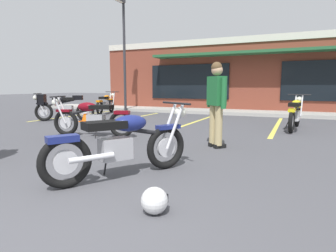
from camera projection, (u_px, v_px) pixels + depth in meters
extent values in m
plane|color=#47474C|center=(188.00, 150.00, 5.46)|extent=(80.00, 80.00, 0.00)
cube|color=#A8A59E|center=(250.00, 113.00, 12.58)|extent=(22.00, 1.80, 0.14)
cube|color=brown|center=(262.00, 77.00, 15.63)|extent=(15.90, 5.67, 3.49)
cube|color=beige|center=(256.00, 39.00, 12.83)|extent=(15.90, 0.06, 0.30)
cube|color=black|center=(189.00, 82.00, 14.37)|extent=(4.07, 0.06, 1.70)
cube|color=black|center=(334.00, 81.00, 11.78)|extent=(4.07, 0.06, 1.70)
cube|color=#235933|center=(254.00, 52.00, 12.54)|extent=(9.54, 0.90, 0.12)
cube|color=#DBCC4C|center=(76.00, 115.00, 12.03)|extent=(0.12, 4.80, 0.01)
cube|color=#DBCC4C|center=(130.00, 118.00, 10.95)|extent=(0.12, 4.80, 0.01)
cube|color=#DBCC4C|center=(195.00, 122.00, 9.88)|extent=(0.12, 4.80, 0.01)
cube|color=#DBCC4C|center=(277.00, 126.00, 8.81)|extent=(0.12, 4.80, 0.01)
torus|color=black|center=(65.00, 162.00, 3.38)|extent=(0.41, 0.60, 0.64)
cylinder|color=#B7B7BC|center=(65.00, 162.00, 3.38)|extent=(0.20, 0.28, 0.29)
torus|color=black|center=(166.00, 147.00, 4.19)|extent=(0.41, 0.60, 0.64)
cylinder|color=#B7B7BC|center=(166.00, 147.00, 4.19)|extent=(0.20, 0.28, 0.29)
cylinder|color=silver|center=(168.00, 125.00, 4.28)|extent=(0.20, 0.30, 0.66)
cylinder|color=silver|center=(175.00, 126.00, 4.13)|extent=(0.20, 0.30, 0.66)
cylinder|color=black|center=(176.00, 103.00, 4.21)|extent=(0.58, 0.37, 0.03)
sphere|color=silver|center=(180.00, 112.00, 4.27)|extent=(0.23, 0.23, 0.17)
cube|color=navy|center=(168.00, 127.00, 4.18)|extent=(0.30, 0.38, 0.06)
cube|color=#9E9EA3|center=(115.00, 149.00, 3.73)|extent=(0.41, 0.47, 0.28)
cylinder|color=silver|center=(92.00, 158.00, 3.41)|extent=(0.34, 0.51, 0.07)
cylinder|color=black|center=(129.00, 129.00, 3.81)|extent=(0.53, 0.84, 0.26)
ellipsoid|color=navy|center=(130.00, 123.00, 3.81)|extent=(0.47, 0.55, 0.22)
cube|color=black|center=(104.00, 125.00, 3.61)|extent=(0.51, 0.59, 0.10)
cube|color=navy|center=(63.00, 139.00, 3.33)|extent=(0.32, 0.39, 0.08)
cylinder|color=black|center=(105.00, 166.00, 3.87)|extent=(0.13, 0.09, 0.29)
torus|color=black|center=(292.00, 121.00, 7.42)|extent=(0.16, 0.65, 0.64)
cylinder|color=#B7B7BC|center=(292.00, 121.00, 7.42)|extent=(0.09, 0.29, 0.29)
torus|color=black|center=(297.00, 116.00, 8.66)|extent=(0.16, 0.65, 0.64)
cylinder|color=#B7B7BC|center=(297.00, 116.00, 8.66)|extent=(0.09, 0.29, 0.29)
cylinder|color=silver|center=(295.00, 105.00, 8.75)|extent=(0.07, 0.33, 0.66)
cylinder|color=silver|center=(302.00, 105.00, 8.66)|extent=(0.07, 0.33, 0.66)
cylinder|color=black|center=(299.00, 95.00, 8.73)|extent=(0.66, 0.09, 0.03)
sphere|color=silver|center=(299.00, 99.00, 8.82)|extent=(0.19, 0.19, 0.17)
cube|color=yellow|center=(298.00, 106.00, 8.65)|extent=(0.17, 0.37, 0.06)
cube|color=#9E9EA3|center=(295.00, 116.00, 7.96)|extent=(0.28, 0.42, 0.28)
cylinder|color=silver|center=(299.00, 119.00, 7.58)|extent=(0.12, 0.55, 0.07)
cylinder|color=black|center=(296.00, 107.00, 8.10)|extent=(0.15, 0.94, 0.26)
ellipsoid|color=yellow|center=(296.00, 104.00, 8.11)|extent=(0.30, 0.50, 0.22)
cube|color=black|center=(295.00, 105.00, 7.80)|extent=(0.33, 0.54, 0.10)
cube|color=yellow|center=(292.00, 110.00, 7.37)|extent=(0.19, 0.37, 0.08)
cylinder|color=black|center=(287.00, 125.00, 8.02)|extent=(0.14, 0.04, 0.29)
torus|color=black|center=(85.00, 112.00, 10.13)|extent=(0.62, 0.38, 0.64)
cylinder|color=#B7B7BC|center=(85.00, 112.00, 10.13)|extent=(0.28, 0.18, 0.29)
torus|color=black|center=(44.00, 112.00, 10.06)|extent=(0.62, 0.38, 0.64)
cylinder|color=#B7B7BC|center=(44.00, 112.00, 10.06)|extent=(0.28, 0.18, 0.29)
cylinder|color=silver|center=(39.00, 103.00, 9.93)|extent=(0.31, 0.19, 0.66)
cylinder|color=silver|center=(41.00, 103.00, 10.11)|extent=(0.31, 0.19, 0.66)
cylinder|color=black|center=(38.00, 94.00, 9.97)|extent=(0.33, 0.60, 0.03)
sphere|color=silver|center=(35.00, 98.00, 9.99)|extent=(0.23, 0.23, 0.17)
cube|color=black|center=(42.00, 103.00, 10.02)|extent=(0.38, 0.29, 0.06)
cube|color=#9E9EA3|center=(67.00, 110.00, 10.09)|extent=(0.47, 0.39, 0.28)
cylinder|color=silver|center=(79.00, 110.00, 10.25)|extent=(0.52, 0.31, 0.07)
cylinder|color=black|center=(61.00, 103.00, 10.05)|extent=(0.87, 0.48, 0.26)
ellipsoid|color=black|center=(59.00, 99.00, 10.03)|extent=(0.60, 0.50, 0.26)
cube|color=black|center=(42.00, 99.00, 10.00)|extent=(0.34, 0.36, 0.36)
cube|color=black|center=(69.00, 99.00, 10.04)|extent=(0.47, 0.39, 0.10)
cube|color=black|center=(78.00, 98.00, 10.05)|extent=(0.38, 0.32, 0.16)
cylinder|color=black|center=(68.00, 118.00, 9.95)|extent=(0.08, 0.13, 0.29)
torus|color=black|center=(100.00, 108.00, 12.09)|extent=(0.27, 0.64, 0.64)
cylinder|color=#B7B7BC|center=(100.00, 108.00, 12.09)|extent=(0.14, 0.29, 0.29)
torus|color=black|center=(111.00, 106.00, 13.50)|extent=(0.27, 0.64, 0.64)
cylinder|color=#B7B7BC|center=(111.00, 106.00, 13.50)|extent=(0.14, 0.29, 0.29)
cylinder|color=silver|center=(110.00, 99.00, 13.57)|extent=(0.13, 0.32, 0.66)
cylinder|color=silver|center=(114.00, 99.00, 13.54)|extent=(0.13, 0.32, 0.66)
cylinder|color=black|center=(112.00, 92.00, 13.59)|extent=(0.64, 0.21, 0.03)
sphere|color=silver|center=(113.00, 95.00, 13.68)|extent=(0.21, 0.21, 0.17)
cube|color=orange|center=(111.00, 99.00, 13.50)|extent=(0.23, 0.38, 0.06)
cube|color=#9E9EA3|center=(105.00, 105.00, 12.70)|extent=(0.34, 0.45, 0.28)
cylinder|color=silver|center=(105.00, 106.00, 12.33)|extent=(0.22, 0.55, 0.07)
cylinder|color=black|center=(107.00, 99.00, 12.87)|extent=(0.32, 0.92, 0.26)
ellipsoid|color=orange|center=(107.00, 98.00, 12.88)|extent=(0.38, 0.53, 0.22)
cube|color=black|center=(104.00, 98.00, 12.52)|extent=(0.41, 0.58, 0.10)
cube|color=orange|center=(99.00, 101.00, 12.03)|extent=(0.25, 0.39, 0.08)
cylinder|color=black|center=(101.00, 111.00, 12.70)|extent=(0.14, 0.06, 0.29)
torus|color=black|center=(121.00, 124.00, 6.80)|extent=(0.65, 0.25, 0.64)
cylinder|color=#B7B7BC|center=(121.00, 124.00, 6.80)|extent=(0.29, 0.13, 0.29)
torus|color=black|center=(66.00, 123.00, 7.06)|extent=(0.65, 0.25, 0.64)
cylinder|color=#B7B7BC|center=(66.00, 123.00, 7.06)|extent=(0.29, 0.13, 0.29)
cylinder|color=silver|center=(60.00, 110.00, 6.95)|extent=(0.33, 0.12, 0.66)
cylinder|color=silver|center=(64.00, 109.00, 7.13)|extent=(0.33, 0.12, 0.66)
cylinder|color=black|center=(58.00, 97.00, 7.01)|extent=(0.19, 0.65, 0.03)
sphere|color=silver|center=(55.00, 102.00, 7.04)|extent=(0.20, 0.20, 0.17)
cube|color=maroon|center=(64.00, 111.00, 7.03)|extent=(0.38, 0.22, 0.06)
cube|color=#9E9EA3|center=(96.00, 120.00, 6.90)|extent=(0.44, 0.33, 0.28)
cylinder|color=silver|center=(113.00, 122.00, 6.98)|extent=(0.55, 0.20, 0.07)
cylinder|color=black|center=(88.00, 110.00, 6.91)|extent=(0.93, 0.28, 0.26)
ellipsoid|color=maroon|center=(87.00, 107.00, 6.90)|extent=(0.53, 0.36, 0.22)
cube|color=black|center=(101.00, 107.00, 6.84)|extent=(0.57, 0.39, 0.10)
cube|color=maroon|center=(122.00, 112.00, 6.76)|extent=(0.39, 0.24, 0.08)
cylinder|color=black|center=(96.00, 132.00, 6.75)|extent=(0.05, 0.14, 0.29)
cube|color=black|center=(214.00, 144.00, 5.82)|extent=(0.24, 0.24, 0.08)
cube|color=black|center=(220.00, 146.00, 5.64)|extent=(0.24, 0.24, 0.08)
cylinder|color=tan|center=(213.00, 124.00, 5.75)|extent=(0.21, 0.21, 0.80)
cylinder|color=tan|center=(219.00, 125.00, 5.57)|extent=(0.21, 0.21, 0.80)
cube|color=#1E6633|center=(217.00, 91.00, 5.57)|extent=(0.43, 0.42, 0.56)
cylinder|color=#1E6633|center=(210.00, 93.00, 5.80)|extent=(0.14, 0.14, 0.58)
cylinder|color=#1E6633|center=(224.00, 93.00, 5.35)|extent=(0.14, 0.14, 0.58)
sphere|color=tan|center=(217.00, 70.00, 5.51)|extent=(0.31, 0.31, 0.22)
sphere|color=brown|center=(217.00, 67.00, 5.50)|extent=(0.30, 0.30, 0.21)
sphere|color=silver|center=(154.00, 201.00, 2.71)|extent=(0.26, 0.26, 0.26)
cube|color=black|center=(159.00, 197.00, 2.81)|extent=(0.18, 0.03, 0.09)
cube|color=orange|center=(86.00, 121.00, 9.92)|extent=(0.34, 0.34, 0.03)
cone|color=orange|center=(85.00, 114.00, 9.88)|extent=(0.26, 0.26, 0.50)
cylinder|color=white|center=(85.00, 112.00, 9.88)|extent=(0.19, 0.19, 0.06)
cylinder|color=#2D2D33|center=(124.00, 57.00, 13.59)|extent=(0.12, 0.12, 5.18)
cube|color=silver|center=(119.00, 1.00, 12.94)|extent=(0.18, 0.56, 0.02)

